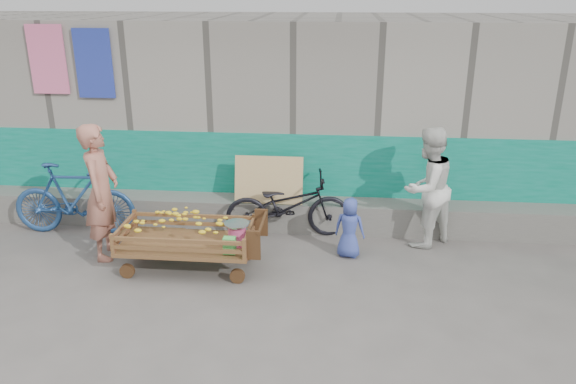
# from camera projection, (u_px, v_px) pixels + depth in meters

# --- Properties ---
(ground) EXTENTS (80.00, 80.00, 0.00)m
(ground) POSITION_uv_depth(u_px,v_px,m) (219.00, 308.00, 6.42)
(ground) COLOR #55524E
(ground) RESTS_ON ground
(building_wall) EXTENTS (12.00, 3.50, 3.00)m
(building_wall) POSITION_uv_depth(u_px,v_px,m) (264.00, 109.00, 9.70)
(building_wall) COLOR gray
(building_wall) RESTS_ON ground
(banana_cart) EXTENTS (1.85, 0.84, 0.79)m
(banana_cart) POSITION_uv_depth(u_px,v_px,m) (184.00, 231.00, 7.14)
(banana_cart) COLOR brown
(banana_cart) RESTS_ON ground
(bench) EXTENTS (0.90, 0.27, 0.23)m
(bench) POSITION_uv_depth(u_px,v_px,m) (152.00, 235.00, 7.92)
(bench) COLOR brown
(bench) RESTS_ON ground
(vendor_man) EXTENTS (0.51, 0.71, 1.84)m
(vendor_man) POSITION_uv_depth(u_px,v_px,m) (101.00, 192.00, 7.37)
(vendor_man) COLOR #AC6A57
(vendor_man) RESTS_ON ground
(woman) EXTENTS (1.04, 1.03, 1.70)m
(woman) POSITION_uv_depth(u_px,v_px,m) (427.00, 188.00, 7.74)
(woman) COLOR silver
(woman) RESTS_ON ground
(child) EXTENTS (0.46, 0.36, 0.84)m
(child) POSITION_uv_depth(u_px,v_px,m) (350.00, 228.00, 7.52)
(child) COLOR #3A4BA2
(child) RESTS_ON ground
(bicycle_dark) EXTENTS (1.87, 0.86, 0.95)m
(bicycle_dark) POSITION_uv_depth(u_px,v_px,m) (288.00, 206.00, 8.12)
(bicycle_dark) COLOR black
(bicycle_dark) RESTS_ON ground
(bicycle_blue) EXTENTS (1.83, 0.57, 1.09)m
(bicycle_blue) POSITION_uv_depth(u_px,v_px,m) (74.00, 199.00, 8.19)
(bicycle_blue) COLOR #264F8C
(bicycle_blue) RESTS_ON ground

